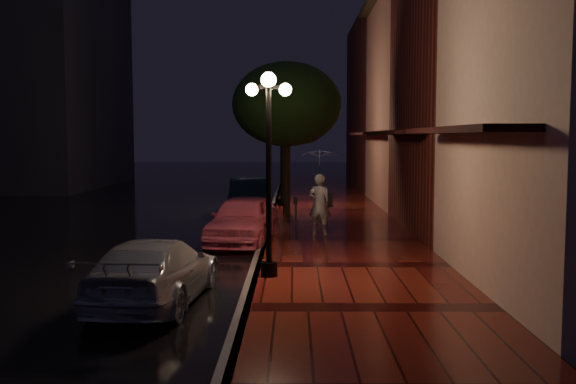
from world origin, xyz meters
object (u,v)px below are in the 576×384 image
(streetlamp_near, at_px, (269,161))
(streetlamp_far, at_px, (282,149))
(navy_car, at_px, (250,197))
(silver_car, at_px, (155,271))
(woman_with_umbrella, at_px, (320,178))
(parking_meter, at_px, (296,213))
(street_tree, at_px, (287,107))
(pink_car, at_px, (243,220))

(streetlamp_near, xyz_separation_m, streetlamp_far, (0.00, 14.00, 0.00))
(streetlamp_far, xyz_separation_m, navy_car, (-1.22, -2.24, -1.87))
(silver_car, height_order, woman_with_umbrella, woman_with_umbrella)
(streetlamp_far, relative_size, parking_meter, 3.52)
(silver_car, bearing_deg, streetlamp_far, -92.57)
(street_tree, distance_m, pink_car, 7.03)
(streetlamp_far, bearing_deg, silver_car, -97.49)
(silver_car, xyz_separation_m, woman_with_umbrella, (3.37, 7.46, 1.25))
(streetlamp_near, height_order, street_tree, street_tree)
(silver_car, relative_size, parking_meter, 3.48)
(pink_car, bearing_deg, woman_with_umbrella, 24.57)
(streetlamp_far, height_order, silver_car, streetlamp_far)
(woman_with_umbrella, xyz_separation_m, parking_meter, (-0.72, -0.65, -0.98))
(pink_car, distance_m, silver_car, 6.86)
(silver_car, bearing_deg, woman_with_umbrella, -109.39)
(streetlamp_far, xyz_separation_m, woman_with_umbrella, (1.30, -8.27, -0.73))
(streetlamp_far, relative_size, silver_car, 1.01)
(streetlamp_near, height_order, parking_meter, streetlamp_near)
(streetlamp_near, height_order, navy_car, streetlamp_near)
(navy_car, relative_size, silver_car, 1.04)
(streetlamp_far, bearing_deg, woman_with_umbrella, -81.05)
(woman_with_umbrella, height_order, parking_meter, woman_with_umbrella)
(pink_car, height_order, parking_meter, pink_car)
(streetlamp_far, xyz_separation_m, silver_car, (-2.07, -15.73, -1.98))
(pink_car, xyz_separation_m, parking_meter, (1.54, 0.04, 0.18))
(street_tree, relative_size, woman_with_umbrella, 2.23)
(woman_with_umbrella, distance_m, parking_meter, 1.38)
(woman_with_umbrella, bearing_deg, pink_car, 33.06)
(streetlamp_far, relative_size, woman_with_umbrella, 1.66)
(streetlamp_near, height_order, woman_with_umbrella, streetlamp_near)
(silver_car, xyz_separation_m, parking_meter, (2.65, 6.81, 0.27))
(streetlamp_near, relative_size, pink_car, 1.03)
(silver_car, height_order, parking_meter, parking_meter)
(streetlamp_near, relative_size, street_tree, 0.74)
(streetlamp_far, distance_m, parking_meter, 9.11)
(streetlamp_near, relative_size, navy_car, 0.97)
(streetlamp_near, bearing_deg, street_tree, 88.65)
(pink_car, bearing_deg, silver_car, -91.86)
(streetlamp_far, distance_m, navy_car, 3.16)
(street_tree, height_order, parking_meter, street_tree)
(navy_car, bearing_deg, silver_car, -96.36)
(streetlamp_far, bearing_deg, streetlamp_near, -90.00)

